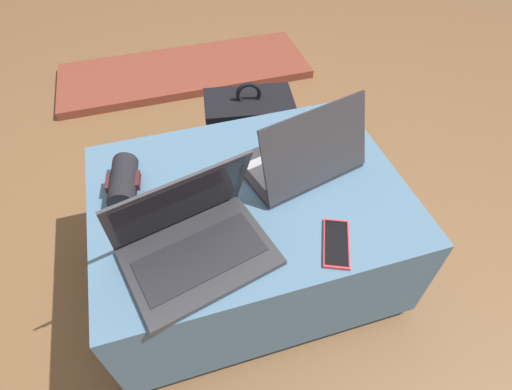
{
  "coord_description": "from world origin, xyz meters",
  "views": [
    {
      "loc": [
        -0.21,
        -0.75,
        1.26
      ],
      "look_at": [
        -0.01,
        -0.09,
        0.49
      ],
      "focal_mm": 28.0,
      "sensor_mm": 36.0,
      "label": 1
    }
  ],
  "objects_px": {
    "cell_phone": "(336,243)",
    "backpack": "(249,139)",
    "laptop_far": "(303,157)",
    "laptop_near": "(193,239)",
    "wrist_brace": "(123,182)"
  },
  "relations": [
    {
      "from": "laptop_near",
      "to": "laptop_far",
      "type": "bearing_deg",
      "value": 14.19
    },
    {
      "from": "cell_phone",
      "to": "wrist_brace",
      "type": "relative_size",
      "value": 0.93
    },
    {
      "from": "laptop_far",
      "to": "cell_phone",
      "type": "xyz_separation_m",
      "value": [
        -0.01,
        -0.29,
        -0.04
      ]
    },
    {
      "from": "laptop_near",
      "to": "backpack",
      "type": "relative_size",
      "value": 0.88
    },
    {
      "from": "laptop_far",
      "to": "cell_phone",
      "type": "relative_size",
      "value": 2.34
    },
    {
      "from": "laptop_near",
      "to": "wrist_brace",
      "type": "height_order",
      "value": "laptop_near"
    },
    {
      "from": "laptop_near",
      "to": "backpack",
      "type": "height_order",
      "value": "laptop_near"
    },
    {
      "from": "cell_phone",
      "to": "backpack",
      "type": "xyz_separation_m",
      "value": [
        -0.03,
        0.72,
        -0.22
      ]
    },
    {
      "from": "laptop_near",
      "to": "laptop_far",
      "type": "distance_m",
      "value": 0.42
    },
    {
      "from": "backpack",
      "to": "laptop_far",
      "type": "bearing_deg",
      "value": 104.89
    },
    {
      "from": "laptop_far",
      "to": "backpack",
      "type": "height_order",
      "value": "laptop_far"
    },
    {
      "from": "cell_phone",
      "to": "backpack",
      "type": "distance_m",
      "value": 0.76
    },
    {
      "from": "wrist_brace",
      "to": "backpack",
      "type": "bearing_deg",
      "value": 37.8
    },
    {
      "from": "cell_phone",
      "to": "backpack",
      "type": "bearing_deg",
      "value": -63.9
    },
    {
      "from": "cell_phone",
      "to": "backpack",
      "type": "height_order",
      "value": "backpack"
    }
  ]
}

